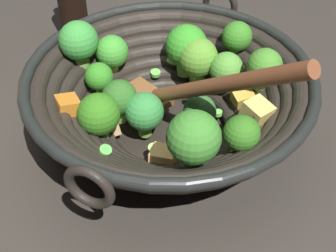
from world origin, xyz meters
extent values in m
plane|color=#332D28|center=(0.00, 0.00, 0.00)|extent=(4.00, 4.00, 0.00)
cylinder|color=black|center=(0.00, 0.00, 0.01)|extent=(0.15, 0.15, 0.01)
torus|color=black|center=(0.00, 0.00, 0.02)|extent=(0.19, 0.19, 0.02)
torus|color=black|center=(0.00, 0.00, 0.03)|extent=(0.22, 0.22, 0.02)
torus|color=black|center=(0.00, 0.00, 0.04)|extent=(0.24, 0.24, 0.02)
torus|color=black|center=(0.00, 0.00, 0.06)|extent=(0.27, 0.27, 0.02)
torus|color=black|center=(0.00, 0.00, 0.07)|extent=(0.29, 0.29, 0.02)
torus|color=black|center=(0.00, 0.00, 0.08)|extent=(0.32, 0.32, 0.02)
torus|color=black|center=(0.00, 0.00, 0.09)|extent=(0.34, 0.34, 0.02)
torus|color=black|center=(0.00, 0.00, 0.10)|extent=(0.36, 0.36, 0.01)
torus|color=black|center=(-0.05, 0.18, 0.10)|extent=(0.05, 0.03, 0.05)
torus|color=black|center=(0.05, -0.18, 0.10)|extent=(0.05, 0.03, 0.05)
cylinder|color=olive|center=(-0.13, -0.03, 0.08)|extent=(0.03, 0.03, 0.02)
sphere|color=green|center=(-0.13, -0.03, 0.11)|extent=(0.05, 0.05, 0.05)
cylinder|color=#7CB146|center=(-0.04, -0.08, 0.04)|extent=(0.03, 0.03, 0.02)
sphere|color=#33771B|center=(-0.04, -0.08, 0.07)|extent=(0.05, 0.05, 0.05)
cylinder|color=#689C36|center=(-0.05, -0.04, 0.04)|extent=(0.02, 0.02, 0.02)
sphere|color=#2E6323|center=(-0.05, -0.04, 0.07)|extent=(0.05, 0.05, 0.05)
cylinder|color=#7FAB51|center=(-0.09, -0.04, 0.06)|extent=(0.02, 0.01, 0.01)
sphere|color=#328321|center=(-0.09, -0.04, 0.08)|extent=(0.04, 0.04, 0.04)
cylinder|color=#7DAF47|center=(0.03, 0.09, 0.05)|extent=(0.02, 0.03, 0.02)
sphere|color=#539637|center=(0.03, 0.09, 0.08)|extent=(0.04, 0.04, 0.04)
cylinder|color=#6DA043|center=(-0.11, 0.01, 0.06)|extent=(0.02, 0.02, 0.02)
sphere|color=green|center=(-0.11, 0.01, 0.08)|extent=(0.04, 0.04, 0.04)
cylinder|color=#699C35|center=(-0.01, -0.03, 0.03)|extent=(0.02, 0.02, 0.02)
sphere|color=#34873D|center=(-0.01, -0.03, 0.06)|extent=(0.05, 0.05, 0.05)
cylinder|color=#75A83A|center=(0.01, 0.13, 0.07)|extent=(0.02, 0.02, 0.01)
sphere|color=#367D23|center=(0.01, 0.13, 0.10)|extent=(0.04, 0.04, 0.04)
cylinder|color=#7BC353|center=(0.04, 0.01, 0.03)|extent=(0.02, 0.02, 0.02)
sphere|color=#32632F|center=(0.04, 0.01, 0.06)|extent=(0.04, 0.04, 0.04)
cylinder|color=#73A04C|center=(0.08, 0.09, 0.07)|extent=(0.02, 0.02, 0.02)
sphere|color=#44862A|center=(0.08, 0.09, 0.10)|extent=(0.04, 0.04, 0.04)
cylinder|color=#7EC35A|center=(-0.04, 0.09, 0.05)|extent=(0.04, 0.04, 0.03)
sphere|color=green|center=(-0.04, 0.09, 0.08)|extent=(0.06, 0.06, 0.06)
cylinder|color=#8BC255|center=(0.12, -0.02, 0.06)|extent=(0.03, 0.02, 0.02)
sphere|color=#35751F|center=(0.12, -0.02, 0.09)|extent=(0.04, 0.04, 0.04)
cylinder|color=#8AB053|center=(0.10, -0.08, 0.09)|extent=(0.03, 0.03, 0.02)
sphere|color=#3B822B|center=(0.10, -0.08, 0.12)|extent=(0.06, 0.06, 0.06)
cylinder|color=olive|center=(-0.02, 0.08, 0.05)|extent=(0.03, 0.03, 0.02)
sphere|color=#58952E|center=(-0.02, 0.08, 0.08)|extent=(0.05, 0.05, 0.05)
cube|color=#C57022|center=(-0.08, -0.10, 0.07)|extent=(0.04, 0.04, 0.03)
cube|color=#D7BD60|center=(0.10, 0.04, 0.07)|extent=(0.04, 0.04, 0.04)
cube|color=tan|center=(-0.06, -0.06, 0.03)|extent=(0.05, 0.04, 0.04)
cube|color=#E5AC62|center=(0.04, -0.06, 0.03)|extent=(0.04, 0.04, 0.03)
cube|color=gold|center=(0.06, 0.08, 0.05)|extent=(0.04, 0.04, 0.03)
cylinder|color=#56B247|center=(-0.06, -0.05, 0.04)|extent=(0.02, 0.02, 0.01)
cylinder|color=#99D166|center=(-0.06, 0.08, 0.05)|extent=(0.02, 0.02, 0.01)
cylinder|color=#6BC651|center=(0.02, 0.02, 0.04)|extent=(0.01, 0.01, 0.01)
cylinder|color=#56B247|center=(0.01, -0.12, 0.08)|extent=(0.02, 0.02, 0.01)
cylinder|color=#6BC651|center=(-0.07, -0.01, 0.04)|extent=(0.01, 0.01, 0.01)
cylinder|color=#6BC651|center=(-0.07, 0.05, 0.04)|extent=(0.02, 0.02, 0.01)
cylinder|color=#99D166|center=(0.00, 0.05, 0.04)|extent=(0.02, 0.02, 0.01)
cylinder|color=#99D166|center=(0.02, -0.06, 0.04)|extent=(0.02, 0.02, 0.01)
cylinder|color=#6BC651|center=(0.04, 0.06, 0.03)|extent=(0.01, 0.01, 0.01)
cube|color=brown|center=(-0.05, 0.01, 0.04)|extent=(0.08, 0.06, 0.01)
cylinder|color=brown|center=(0.08, -0.01, 0.13)|extent=(0.21, 0.04, 0.16)
cylinder|color=black|center=(-0.27, 0.08, 0.07)|extent=(0.05, 0.05, 0.14)
camera|label=1|loc=(0.30, -0.35, 0.44)|focal=50.70mm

